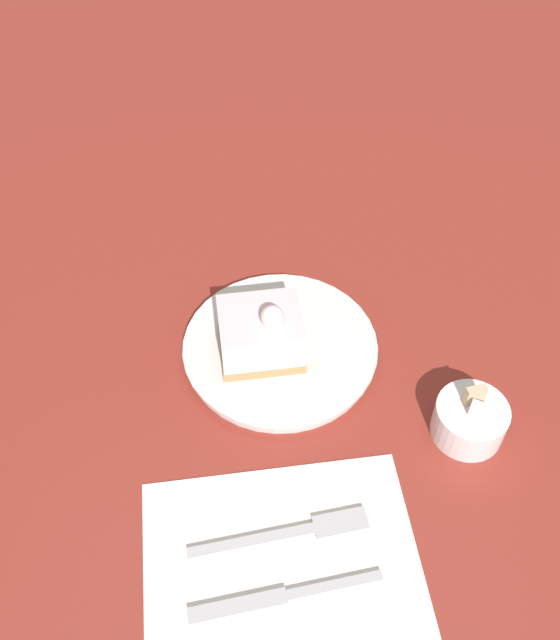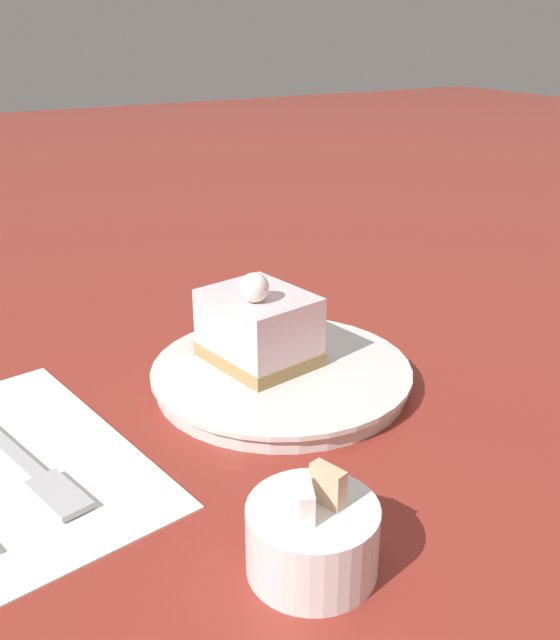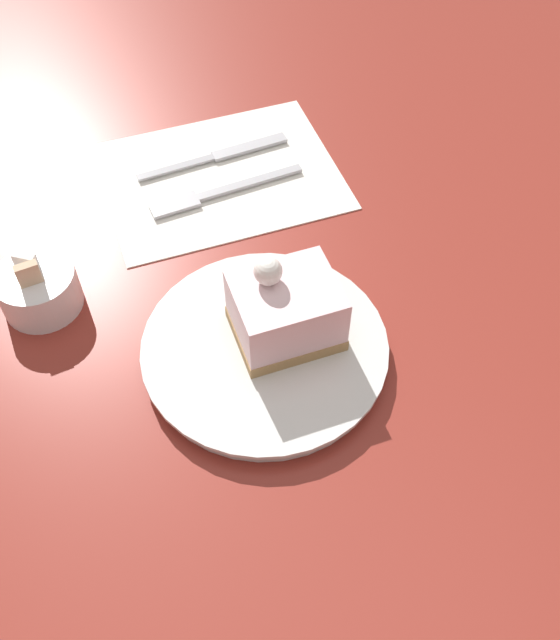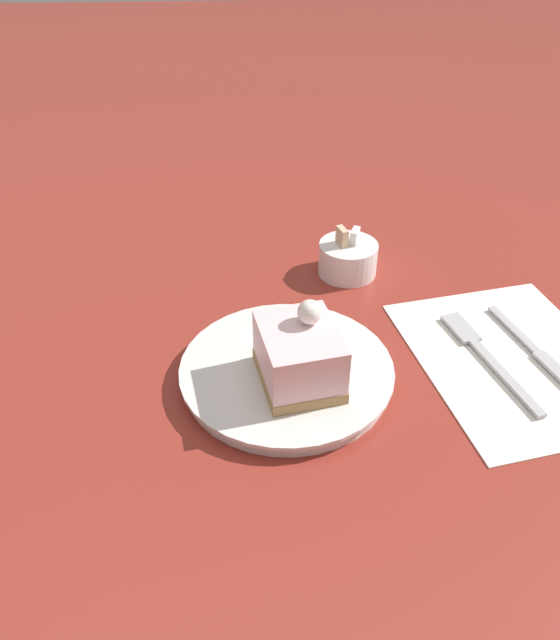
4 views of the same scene
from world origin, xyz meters
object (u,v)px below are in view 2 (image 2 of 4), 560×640
object	(u,v)px
plate	(281,374)
fork	(27,466)
cake_slice	(259,327)
sugar_bowl	(312,537)

from	to	relation	value
plate	fork	size ratio (longest dim) A/B	1.28
plate	fork	bearing A→B (deg)	6.63
plate	cake_slice	distance (m)	0.04
cake_slice	sugar_bowl	xyz separation A→B (m)	(0.08, 0.21, -0.03)
fork	plate	bearing A→B (deg)	171.84
cake_slice	fork	size ratio (longest dim) A/B	0.60
plate	cake_slice	bearing A→B (deg)	-61.16
fork	cake_slice	bearing A→B (deg)	177.54
sugar_bowl	plate	bearing A→B (deg)	-114.82
cake_slice	fork	world-z (taller)	cake_slice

